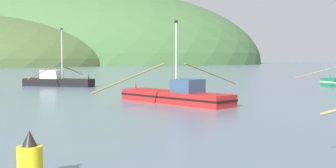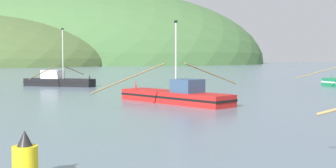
# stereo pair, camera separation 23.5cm
# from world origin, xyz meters

# --- Properties ---
(hill_far_left) EXTENTS (193.81, 155.05, 81.84)m
(hill_far_left) POSITION_xyz_m (-72.20, 233.41, 0.00)
(hill_far_left) COLOR #47703D
(hill_far_left) RESTS_ON ground
(fishing_boat_red) EXTENTS (10.44, 13.21, 6.87)m
(fishing_boat_red) POSITION_xyz_m (2.01, 26.84, 0.63)
(fishing_boat_red) COLOR red
(fishing_boat_red) RESTS_ON ground
(fishing_boat_black) EXTENTS (9.76, 13.35, 7.55)m
(fishing_boat_black) POSITION_xyz_m (-15.79, 45.47, 0.72)
(fishing_boat_black) COLOR black
(fishing_boat_black) RESTS_ON ground
(channel_buoy) EXTENTS (0.79, 0.79, 1.60)m
(channel_buoy) POSITION_xyz_m (0.09, 3.30, 0.66)
(channel_buoy) COLOR yellow
(channel_buoy) RESTS_ON ground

